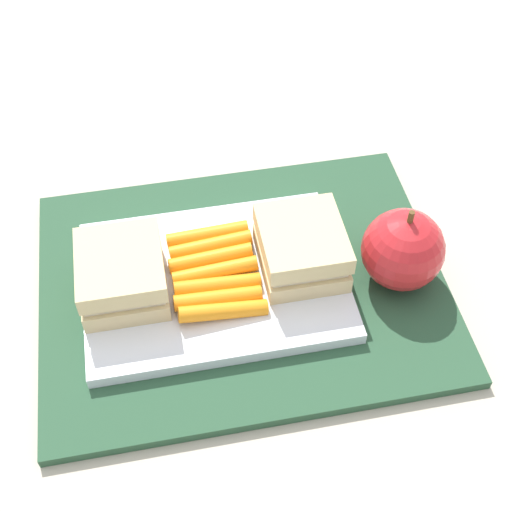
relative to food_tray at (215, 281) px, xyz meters
The scene contains 7 objects.
ground_plane 0.03m from the food_tray, ahead, with size 2.40×2.40×0.00m, color #B7AD99.
lunchbag_mat 0.03m from the food_tray, ahead, with size 0.36×0.28×0.01m, color #284C33.
food_tray is the anchor object (origin of this frame).
sandwich_half_left 0.08m from the food_tray, behind, with size 0.07×0.08×0.04m.
sandwich_half_right 0.08m from the food_tray, ahead, with size 0.07×0.08×0.04m.
carrot_sticks_bundle 0.01m from the food_tray, 30.50° to the left, with size 0.08×0.10×0.02m.
apple 0.17m from the food_tray, ahead, with size 0.07×0.07×0.08m.
Camera 1 is at (-0.06, -0.38, 0.51)m, focal length 49.48 mm.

